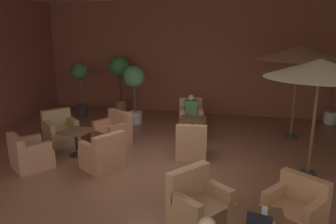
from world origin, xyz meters
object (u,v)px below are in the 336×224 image
Objects in this scene: cafe_table_front_right at (76,137)px; patron_blue_shirt at (191,106)px; armchair_mid_center_east at (191,144)px; cafe_table_mid_center at (193,123)px; armchair_front_left_north at (199,208)px; armchair_front_right_west at (113,133)px; potted_tree_right_corner at (334,82)px; open_laptop at (260,222)px; potted_tree_left_corner at (80,79)px; armchair_front_right_east at (30,155)px; patio_umbrella_tall_red at (299,53)px; armchair_front_left_west at (295,213)px; iced_drink_cup at (265,211)px; armchair_mid_center_north at (191,117)px; armchair_front_right_south at (103,155)px; patio_umbrella_center_beige at (320,69)px; potted_tree_mid_right at (120,74)px; armchair_front_right_north at (60,131)px; potted_tree_mid_left at (134,85)px.

patron_blue_shirt is at bearing 50.44° from cafe_table_front_right.
cafe_table_mid_center is at bearing 97.17° from armchair_mid_center_east.
cafe_table_front_right is at bearing 145.72° from armchair_front_left_north.
armchair_front_right_west is 0.57× the size of potted_tree_right_corner.
open_laptop is (3.60, -3.95, 0.37)m from armchair_front_right_west.
armchair_mid_center_east is (-0.56, 2.77, 0.00)m from armchair_front_left_north.
potted_tree_left_corner is 5.20× the size of open_laptop.
patio_umbrella_tall_red reaches higher than armchair_front_right_east.
iced_drink_cup is (-0.49, -0.68, 0.37)m from armchair_front_left_west.
armchair_front_right_east is 9.08m from potted_tree_right_corner.
open_laptop is (-1.10, -5.58, -1.69)m from patio_umbrella_tall_red.
armchair_front_right_east is 2.21m from armchair_front_right_west.
armchair_mid_center_north is (-0.25, 1.16, -0.17)m from cafe_table_mid_center.
patio_umbrella_center_beige is at bearing 8.95° from armchair_front_right_south.
armchair_front_left_west is at bearing 59.32° from open_laptop.
cafe_table_front_right is at bearing -178.75° from patio_umbrella_center_beige.
potted_tree_mid_right is (-5.21, 6.25, 1.11)m from armchair_front_left_west.
armchair_front_right_north is at bearing 97.46° from armchair_front_right_east.
patron_blue_shirt reaches higher than armchair_front_left_north.
armchair_mid_center_north is at bearing 102.19° from cafe_table_mid_center.
cafe_table_front_right is 1.12m from armchair_front_right_north.
armchair_front_right_north reaches higher than armchair_mid_center_east.
armchair_front_right_east is 7.16m from patio_umbrella_tall_red.
armchair_front_left_west is 9.28× the size of iced_drink_cup.
potted_tree_mid_left reaches higher than open_laptop.
armchair_front_right_west is 3.59m from potted_tree_mid_right.
potted_tree_right_corner is (1.95, 6.42, 1.05)m from armchair_front_left_west.
potted_tree_left_corner reaches higher than armchair_front_left_west.
potted_tree_right_corner is (4.33, 1.52, 1.03)m from armchair_mid_center_north.
potted_tree_left_corner is at bearing 106.69° from armchair_front_right_north.
armchair_front_right_west is (-4.16, 3.00, -0.00)m from armchair_front_left_west.
armchair_mid_center_east is 7.90× the size of iced_drink_cup.
armchair_front_right_south is 3.92m from iced_drink_cup.
patio_umbrella_center_beige is 1.31× the size of potted_tree_left_corner.
armchair_front_right_north is at bearing 140.98° from cafe_table_front_right.
patio_umbrella_center_beige reaches higher than armchair_front_left_north.
potted_tree_left_corner is at bearing 154.25° from patio_umbrella_center_beige.
armchair_front_right_west is 3.02× the size of open_laptop.
open_laptop is at bearing -108.84° from potted_tree_right_corner.
armchair_front_right_south is 1.71× the size of patron_blue_shirt.
patio_umbrella_center_beige reaches higher than open_laptop.
armchair_front_left_north is at bearing -116.92° from potted_tree_right_corner.
potted_tree_mid_right reaches higher than iced_drink_cup.
armchair_front_left_north is 7.65m from potted_tree_left_corner.
armchair_front_right_east is at bearing -144.18° from potted_tree_right_corner.
patron_blue_shirt is (4.03, -0.65, -0.58)m from potted_tree_left_corner.
potted_tree_right_corner is (3.37, 6.63, 1.04)m from armchair_front_left_north.
cafe_table_front_right is 4.36m from potted_tree_mid_right.
cafe_table_mid_center is at bearing 108.48° from open_laptop.
armchair_front_right_west is 1.80× the size of patron_blue_shirt.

